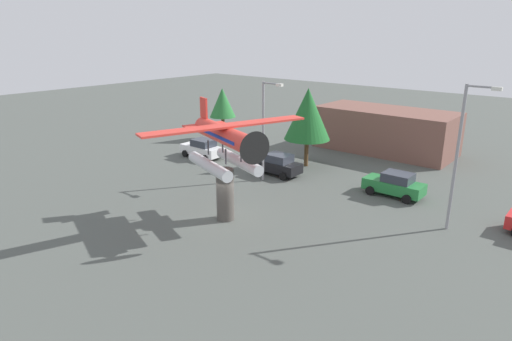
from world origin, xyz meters
The scene contains 11 objects.
ground_plane centered at (0.00, 0.00, 0.00)m, with size 140.00×140.00×0.00m, color #4C514C.
display_pedestal centered at (0.00, 0.00, 1.65)m, with size 1.10×1.10×3.30m, color #4C4742.
floatplane_monument centered at (0.12, -0.04, 4.98)m, with size 7.20×10.16×4.00m.
car_near_white centered at (-11.41, 8.90, 0.88)m, with size 4.20×2.02×1.76m.
car_mid_black centered at (-2.99, 9.29, 0.88)m, with size 4.20×2.02×1.76m.
car_far_green centered at (6.49, 10.70, 0.88)m, with size 4.20×2.02×1.76m.
streetlight_primary centered at (-2.79, 7.46, 4.50)m, with size 1.84×0.28×7.74m.
streetlight_secondary centered at (11.38, 7.44, 4.95)m, with size 1.84×0.28×8.61m.
storefront_building centered at (0.62, 22.00, 2.06)m, with size 12.90×5.85×4.13m, color brown.
tree_west centered at (-15.03, 15.48, 3.96)m, with size 2.78×2.78×5.54m.
tree_east centered at (-2.47, 12.84, 4.59)m, with size 3.93×3.93×6.79m.
Camera 1 is at (17.87, -18.51, 11.39)m, focal length 31.01 mm.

